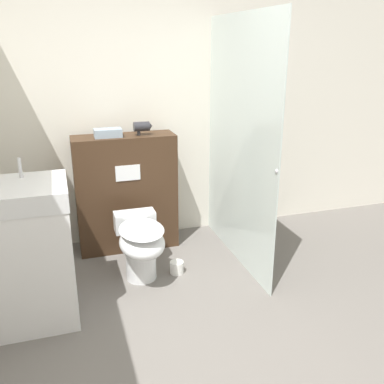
{
  "coord_description": "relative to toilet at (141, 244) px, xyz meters",
  "views": [
    {
      "loc": [
        -0.74,
        -1.94,
        1.88
      ],
      "look_at": [
        0.27,
        1.26,
        0.71
      ],
      "focal_mm": 40.0,
      "sensor_mm": 36.0,
      "label": 1
    }
  ],
  "objects": [
    {
      "name": "sink_vanity",
      "position": [
        -0.83,
        -0.28,
        0.18
      ],
      "size": [
        0.59,
        0.57,
        1.15
      ],
      "color": "white",
      "rests_on": "ground_plane"
    },
    {
      "name": "hair_drier",
      "position": [
        0.17,
        0.63,
        0.85
      ],
      "size": [
        0.17,
        0.09,
        0.12
      ],
      "color": "#2D2D33",
      "rests_on": "partition_panel"
    },
    {
      "name": "partition_panel",
      "position": [
        0.0,
        0.66,
        0.22
      ],
      "size": [
        0.93,
        0.32,
        1.1
      ],
      "color": "#3D2819",
      "rests_on": "ground_plane"
    },
    {
      "name": "shower_glass",
      "position": [
        0.92,
        0.16,
        0.73
      ],
      "size": [
        0.04,
        1.45,
        2.12
      ],
      "color": "silver",
      "rests_on": "ground_plane"
    },
    {
      "name": "folded_towel",
      "position": [
        -0.14,
        0.63,
        0.81
      ],
      "size": [
        0.24,
        0.14,
        0.07
      ],
      "color": "#8C9EAD",
      "rests_on": "partition_panel"
    },
    {
      "name": "spare_toilet_roll",
      "position": [
        0.31,
        0.01,
        -0.27
      ],
      "size": [
        0.12,
        0.12,
        0.11
      ],
      "color": "white",
      "rests_on": "ground_plane"
    },
    {
      "name": "wall_back",
      "position": [
        0.19,
        0.92,
        0.92
      ],
      "size": [
        8.0,
        0.06,
        2.5
      ],
      "color": "silver",
      "rests_on": "ground_plane"
    },
    {
      "name": "ground_plane",
      "position": [
        0.19,
        -1.2,
        -0.33
      ],
      "size": [
        12.0,
        12.0,
        0.0
      ],
      "primitive_type": "plane",
      "color": "slate"
    },
    {
      "name": "toilet",
      "position": [
        0.0,
        0.0,
        0.0
      ],
      "size": [
        0.36,
        0.63,
        0.52
      ],
      "color": "white",
      "rests_on": "ground_plane"
    }
  ]
}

